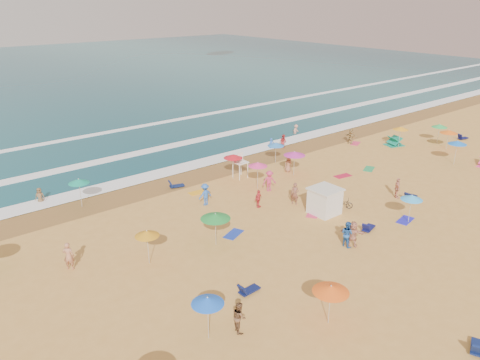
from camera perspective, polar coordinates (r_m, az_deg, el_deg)
ground at (r=37.11m, az=7.54°, el=-4.30°), size 220.00×220.00×0.00m
ocean at (r=110.58m, az=-26.39°, el=10.97°), size 220.00×140.00×0.18m
wet_sand at (r=45.80m, az=-3.81°, el=0.97°), size 220.00×220.00×0.00m
surf_foam at (r=52.83m, az=-9.41°, el=3.65°), size 200.00×18.70×0.05m
cabana at (r=37.34m, az=10.28°, el=-2.60°), size 2.00×2.00×2.00m
cabana_roof at (r=36.93m, az=10.39°, el=-1.10°), size 2.20×2.20×0.12m
bicycle at (r=38.77m, az=12.41°, el=-2.78°), size 1.43×1.62×0.85m
lifeguard_stand at (r=44.00m, az=0.03°, el=1.59°), size 1.20×1.20×2.10m
beach_umbrellas at (r=37.95m, az=6.67°, el=-0.08°), size 49.44×24.19×0.76m
loungers at (r=39.87m, az=19.45°, el=-3.25°), size 41.45×27.91×0.34m
towels at (r=37.21m, az=10.69°, el=-4.39°), size 38.20×22.78×0.03m
popup_tents at (r=54.86m, az=23.06°, el=3.41°), size 3.28×12.16×1.20m
beachgoers at (r=39.61m, az=4.31°, el=-1.13°), size 43.71×24.80×2.13m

